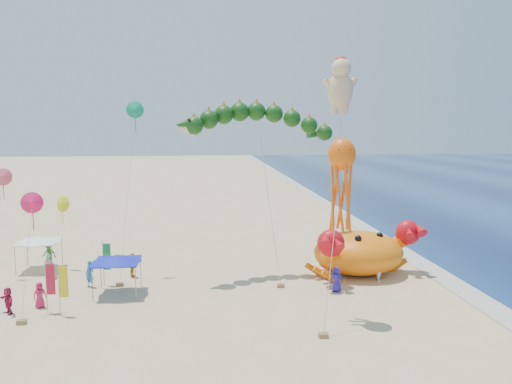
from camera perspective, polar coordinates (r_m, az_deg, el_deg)
The scene contains 11 objects.
ground at distance 36.07m, azimuth 3.56°, elevation -10.67°, with size 320.00×320.00×0.00m, color #D1B784.
foam_strip at distance 39.81m, azimuth 21.09°, elevation -9.40°, with size 320.00×320.00×0.00m, color silver.
crab_inflatable at distance 39.06m, azimuth 11.69°, elevation -6.64°, with size 9.31×7.86×4.08m.
dragon_kite at distance 37.50m, azimuth 0.12°, elevation 7.57°, with size 12.33×6.57×12.63m.
cherub_kite at distance 44.81m, azimuth 9.64°, elevation 12.08°, with size 2.22×5.10×17.21m.
octopus_kite at distance 28.89m, azimuth 9.71°, elevation 1.57°, with size 2.61×3.60×10.59m.
canopy_blue at distance 34.99m, azimuth -15.62°, elevation -7.34°, with size 3.28×3.28×2.71m.
canopy_white at distance 42.90m, azimuth -23.60°, elevation -4.97°, with size 3.25×3.25×2.71m.
feather_flags at distance 34.95m, azimuth -22.56°, elevation -8.39°, with size 8.73×5.65×3.20m.
beachgoers at distance 37.46m, azimuth -15.97°, elevation -8.86°, with size 26.34×12.17×1.89m.
small_kites at distance 38.32m, azimuth -21.50°, elevation 0.88°, with size 11.12×12.49×13.17m.
Camera 1 is at (-5.83, -33.77, 11.25)m, focal length 35.00 mm.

